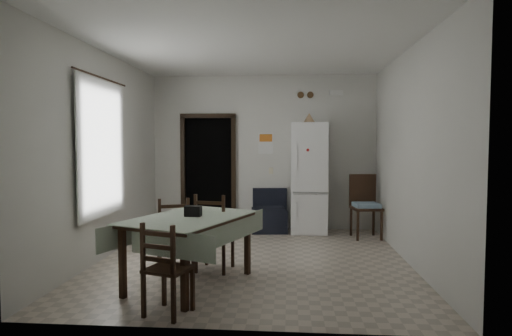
{
  "coord_description": "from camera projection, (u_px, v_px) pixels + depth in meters",
  "views": [
    {
      "loc": [
        0.5,
        -5.84,
        1.61
      ],
      "look_at": [
        0.0,
        0.5,
        1.25
      ],
      "focal_mm": 30.0,
      "sensor_mm": 36.0,
      "label": 1
    }
  ],
  "objects": [
    {
      "name": "ground",
      "position": [
        253.0,
        260.0,
        5.94
      ],
      "size": [
        4.5,
        4.5,
        0.0
      ],
      "primitive_type": "plane",
      "color": "#BAAB98",
      "rests_on": "ground"
    },
    {
      "name": "ceiling",
      "position": [
        253.0,
        48.0,
        5.77
      ],
      "size": [
        4.2,
        4.5,
        0.02
      ],
      "primitive_type": null,
      "color": "white",
      "rests_on": "ground"
    },
    {
      "name": "wall_back",
      "position": [
        263.0,
        152.0,
        8.1
      ],
      "size": [
        4.2,
        0.02,
        2.9
      ],
      "primitive_type": null,
      "color": "silver",
      "rests_on": "ground"
    },
    {
      "name": "wall_front",
      "position": [
        231.0,
        163.0,
        3.62
      ],
      "size": [
        4.2,
        0.02,
        2.9
      ],
      "primitive_type": null,
      "color": "silver",
      "rests_on": "ground"
    },
    {
      "name": "wall_left",
      "position": [
        105.0,
        155.0,
        6.02
      ],
      "size": [
        0.02,
        4.5,
        2.9
      ],
      "primitive_type": null,
      "color": "silver",
      "rests_on": "ground"
    },
    {
      "name": "wall_right",
      "position": [
        410.0,
        156.0,
        5.69
      ],
      "size": [
        0.02,
        4.5,
        2.9
      ],
      "primitive_type": null,
      "color": "silver",
      "rests_on": "ground"
    },
    {
      "name": "doorway",
      "position": [
        211.0,
        172.0,
        8.4
      ],
      "size": [
        1.06,
        0.52,
        2.22
      ],
      "color": "black",
      "rests_on": "ground"
    },
    {
      "name": "window_recess",
      "position": [
        95.0,
        148.0,
        5.82
      ],
      "size": [
        0.1,
        1.2,
        1.6
      ],
      "primitive_type": "cube",
      "color": "silver",
      "rests_on": "ground"
    },
    {
      "name": "curtain",
      "position": [
        103.0,
        148.0,
        5.81
      ],
      "size": [
        0.02,
        1.45,
        1.85
      ],
      "primitive_type": "cube",
      "color": "silver",
      "rests_on": "ground"
    },
    {
      "name": "curtain_rod",
      "position": [
        102.0,
        78.0,
        5.76
      ],
      "size": [
        0.02,
        1.6,
        0.02
      ],
      "primitive_type": "cylinder",
      "rotation": [
        1.57,
        0.0,
        0.0
      ],
      "color": "black",
      "rests_on": "ground"
    },
    {
      "name": "calendar",
      "position": [
        266.0,
        143.0,
        8.07
      ],
      "size": [
        0.28,
        0.02,
        0.4
      ],
      "primitive_type": "cube",
      "color": "white",
      "rests_on": "ground"
    },
    {
      "name": "calendar_image",
      "position": [
        266.0,
        138.0,
        8.06
      ],
      "size": [
        0.24,
        0.01,
        0.14
      ],
      "primitive_type": "cube",
      "color": "orange",
      "rests_on": "ground"
    },
    {
      "name": "light_switch",
      "position": [
        271.0,
        171.0,
        8.09
      ],
      "size": [
        0.08,
        0.02,
        0.12
      ],
      "primitive_type": "cube",
      "color": "beige",
      "rests_on": "ground"
    },
    {
      "name": "vent_left",
      "position": [
        301.0,
        95.0,
        7.97
      ],
      "size": [
        0.12,
        0.03,
        0.12
      ],
      "primitive_type": "cylinder",
      "rotation": [
        1.57,
        0.0,
        0.0
      ],
      "color": "brown",
      "rests_on": "ground"
    },
    {
      "name": "vent_right",
      "position": [
        310.0,
        95.0,
        7.95
      ],
      "size": [
        0.12,
        0.03,
        0.12
      ],
      "primitive_type": "cylinder",
      "rotation": [
        1.57,
        0.0,
        0.0
      ],
      "color": "brown",
      "rests_on": "ground"
    },
    {
      "name": "emergency_light",
      "position": [
        336.0,
        93.0,
        7.89
      ],
      "size": [
        0.25,
        0.07,
        0.09
      ],
      "primitive_type": "cube",
      "color": "white",
      "rests_on": "ground"
    },
    {
      "name": "fridge",
      "position": [
        310.0,
        178.0,
        7.74
      ],
      "size": [
        0.68,
        0.68,
        1.99
      ],
      "primitive_type": null,
      "rotation": [
        0.0,
        0.0,
        -0.06
      ],
      "color": "white",
      "rests_on": "ground"
    },
    {
      "name": "tan_cone",
      "position": [
        309.0,
        118.0,
        7.61
      ],
      "size": [
        0.22,
        0.22,
        0.17
      ],
      "primitive_type": "cone",
      "rotation": [
        0.0,
        0.0,
        0.06
      ],
      "color": "tan",
      "rests_on": "fridge"
    },
    {
      "name": "navy_seat",
      "position": [
        269.0,
        211.0,
        7.83
      ],
      "size": [
        0.7,
        0.68,
        0.77
      ],
      "primitive_type": null,
      "rotation": [
        0.0,
        0.0,
        0.1
      ],
      "color": "black",
      "rests_on": "ground"
    },
    {
      "name": "corner_chair",
      "position": [
        366.0,
        207.0,
        7.27
      ],
      "size": [
        0.53,
        0.53,
        1.08
      ],
      "primitive_type": null,
      "rotation": [
        0.0,
        0.0,
        0.14
      ],
      "color": "black",
      "rests_on": "ground"
    },
    {
      "name": "dining_table",
      "position": [
        190.0,
        251.0,
        4.86
      ],
      "size": [
        1.48,
        1.77,
        0.79
      ],
      "primitive_type": null,
      "rotation": [
        0.0,
        0.0,
        -0.38
      ],
      "color": "#98A88F",
      "rests_on": "ground"
    },
    {
      "name": "black_bag",
      "position": [
        193.0,
        211.0,
        4.87
      ],
      "size": [
        0.19,
        0.12,
        0.12
      ],
      "primitive_type": "cube",
      "rotation": [
        0.0,
        0.0,
        -0.07
      ],
      "color": "black",
      "rests_on": "dining_table"
    },
    {
      "name": "dining_chair_far_left",
      "position": [
        173.0,
        234.0,
        5.42
      ],
      "size": [
        0.52,
        0.52,
        0.94
      ],
      "primitive_type": null,
      "rotation": [
        0.0,
        0.0,
        3.5
      ],
      "color": "black",
      "rests_on": "ground"
    },
    {
      "name": "dining_chair_far_right",
      "position": [
        215.0,
        232.0,
        5.43
      ],
      "size": [
        0.49,
        0.49,
        0.99
      ],
      "primitive_type": null,
      "rotation": [
        0.0,
        0.0,
        2.97
      ],
      "color": "black",
      "rests_on": "ground"
    },
    {
      "name": "dining_chair_near_head",
      "position": [
        168.0,
        268.0,
        4.02
      ],
      "size": [
        0.48,
        0.48,
        0.89
      ],
      "primitive_type": null,
      "rotation": [
        0.0,
        0.0,
        2.82
      ],
      "color": "black",
      "rests_on": "ground"
    }
  ]
}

